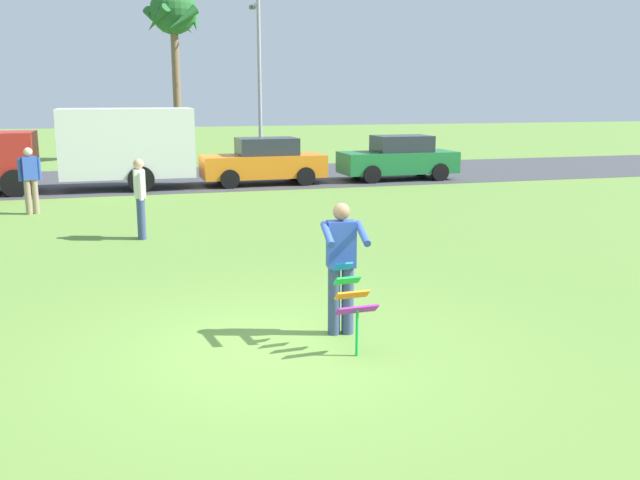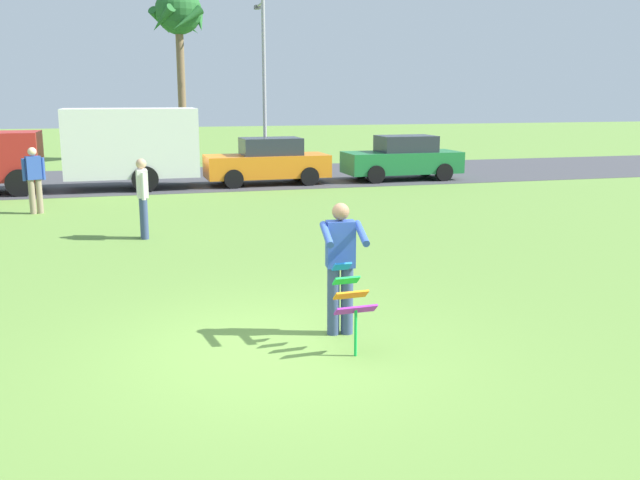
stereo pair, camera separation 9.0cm
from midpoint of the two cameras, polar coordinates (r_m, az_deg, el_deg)
The scene contains 11 objects.
ground_plane at distance 8.64m, azimuth -3.21°, elevation -8.97°, with size 120.00×120.00×0.00m, color olive.
road_strip at distance 26.27m, azimuth -11.51°, elevation 4.94°, with size 120.00×8.00×0.01m, color #424247.
person_kite_flyer at distance 8.89m, azimuth 2.00°, elevation -1.94°, with size 0.59×0.69×1.73m.
kite_held at distance 8.38m, azimuth 2.85°, elevation -4.68°, with size 0.52×0.65×1.05m.
parked_truck_red_cab at distance 23.71m, azimuth -17.11°, elevation 7.35°, with size 6.71×2.14×2.62m.
parked_car_orange at distance 24.19m, azimuth -4.21°, elevation 6.40°, with size 4.24×1.92×1.60m.
parked_car_green at distance 25.61m, azimuth 6.89°, elevation 6.65°, with size 4.22×1.88×1.60m.
palm_tree_right_near at distance 33.78m, azimuth -11.43°, elevation 17.42°, with size 2.58×2.71×7.82m.
streetlight_pole at distance 31.37m, azimuth -4.58°, elevation 13.54°, with size 0.24×1.65×7.00m.
person_walker_near at distance 19.55m, azimuth -22.27°, elevation 4.72°, with size 0.54×0.33×1.73m.
person_walker_far at distance 15.41m, azimuth -14.17°, elevation 3.54°, with size 0.25×0.57×1.73m.
Camera 2 is at (-1.60, -7.92, 3.07)m, focal length 39.02 mm.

